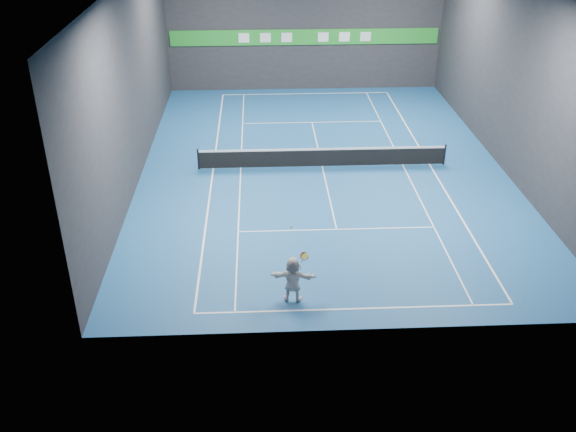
{
  "coord_description": "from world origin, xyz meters",
  "views": [
    {
      "loc": [
        -3.14,
        -29.51,
        13.3
      ],
      "look_at": [
        -2.11,
        -7.88,
        1.5
      ],
      "focal_mm": 40.0,
      "sensor_mm": 36.0,
      "label": 1
    }
  ],
  "objects_px": {
    "player": "(293,279)",
    "tennis_racket": "(304,258)",
    "tennis_ball": "(291,227)",
    "tennis_net": "(322,157)"
  },
  "relations": [
    {
      "from": "tennis_net",
      "to": "tennis_racket",
      "type": "relative_size",
      "value": 17.52
    },
    {
      "from": "player",
      "to": "tennis_racket",
      "type": "xyz_separation_m",
      "value": [
        0.37,
        0.05,
        0.84
      ]
    },
    {
      "from": "player",
      "to": "tennis_ball",
      "type": "height_order",
      "value": "tennis_ball"
    },
    {
      "from": "tennis_ball",
      "to": "player",
      "type": "bearing_deg",
      "value": -8.0
    },
    {
      "from": "player",
      "to": "tennis_net",
      "type": "height_order",
      "value": "player"
    },
    {
      "from": "tennis_ball",
      "to": "tennis_racket",
      "type": "height_order",
      "value": "tennis_ball"
    },
    {
      "from": "tennis_net",
      "to": "tennis_racket",
      "type": "distance_m",
      "value": 11.41
    },
    {
      "from": "player",
      "to": "tennis_ball",
      "type": "bearing_deg",
      "value": 0.31
    },
    {
      "from": "tennis_ball",
      "to": "tennis_racket",
      "type": "bearing_deg",
      "value": 5.36
    },
    {
      "from": "tennis_ball",
      "to": "tennis_net",
      "type": "relative_size",
      "value": 0.01
    }
  ]
}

